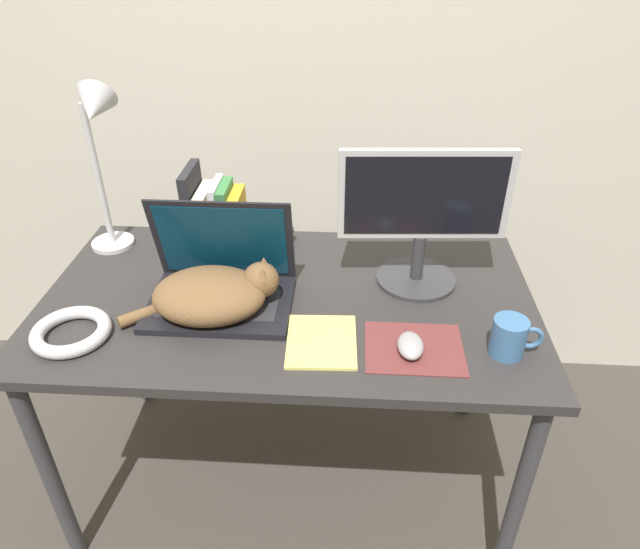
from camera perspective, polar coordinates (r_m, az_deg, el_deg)
wall_back at (r=1.97m, az=-1.54°, el=22.80°), size 8.00×0.05×2.60m
desk at (r=1.62m, az=-3.15°, el=-4.37°), size 1.35×0.75×0.74m
laptop at (r=1.55m, az=-9.87°, el=-0.94°), size 0.38×0.27×0.28m
cat at (r=1.50m, az=-10.57°, el=-1.91°), size 0.41×0.25×0.14m
external_monitor at (r=1.55m, az=10.24°, el=5.97°), size 0.45×0.23×0.39m
mousepad at (r=1.41m, az=9.39°, el=-7.27°), size 0.24×0.19×0.00m
computer_mouse at (r=1.39m, az=9.03°, el=-7.03°), size 0.06×0.10×0.04m
book_row at (r=1.79m, az=-10.50°, el=5.86°), size 0.17×0.17×0.26m
desk_lamp at (r=1.75m, az=-21.36°, el=12.41°), size 0.17×0.17×0.52m
cable_coil at (r=1.55m, az=-23.64°, el=-5.25°), size 0.19×0.19×0.03m
notepad at (r=1.41m, az=0.16°, el=-6.70°), size 0.18×0.21×0.01m
webcam at (r=1.81m, az=-3.22°, el=4.37°), size 0.04×0.04×0.07m
mug at (r=1.43m, az=18.46°, el=-5.95°), size 0.12×0.08×0.10m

